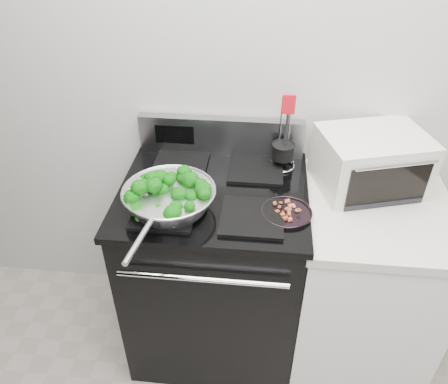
# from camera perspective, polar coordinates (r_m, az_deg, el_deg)

# --- Properties ---
(back_wall) EXTENTS (4.00, 0.02, 2.70)m
(back_wall) POSITION_cam_1_polar(r_m,az_deg,el_deg) (1.93, 8.93, 15.42)
(back_wall) COLOR #B8B5AE
(back_wall) RESTS_ON ground
(gas_range) EXTENTS (0.79, 0.69, 1.13)m
(gas_range) POSITION_cam_1_polar(r_m,az_deg,el_deg) (2.13, -1.21, -9.82)
(gas_range) COLOR black
(gas_range) RESTS_ON floor
(counter) EXTENTS (0.62, 0.68, 0.92)m
(counter) POSITION_cam_1_polar(r_m,az_deg,el_deg) (2.19, 17.22, -11.26)
(counter) COLOR white
(counter) RESTS_ON floor
(skillet) EXTENTS (0.37, 0.58, 0.08)m
(skillet) POSITION_cam_1_polar(r_m,az_deg,el_deg) (1.70, -7.18, -0.69)
(skillet) COLOR silver
(skillet) RESTS_ON gas_range
(broccoli_pile) EXTENTS (0.29, 0.29, 0.10)m
(broccoli_pile) POSITION_cam_1_polar(r_m,az_deg,el_deg) (1.69, -7.20, -0.10)
(broccoli_pile) COLOR #043105
(broccoli_pile) RESTS_ON skillet
(bacon_plate) EXTENTS (0.20, 0.20, 0.04)m
(bacon_plate) POSITION_cam_1_polar(r_m,az_deg,el_deg) (1.70, 8.19, -2.38)
(bacon_plate) COLOR black
(bacon_plate) RESTS_ON gas_range
(utensil_holder) EXTENTS (0.11, 0.11, 0.35)m
(utensil_holder) POSITION_cam_1_polar(r_m,az_deg,el_deg) (1.95, 7.69, 4.84)
(utensil_holder) COLOR silver
(utensil_holder) RESTS_ON gas_range
(toaster_oven) EXTENTS (0.50, 0.43, 0.24)m
(toaster_oven) POSITION_cam_1_polar(r_m,az_deg,el_deg) (1.94, 18.62, 3.85)
(toaster_oven) COLOR silver
(toaster_oven) RESTS_ON counter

